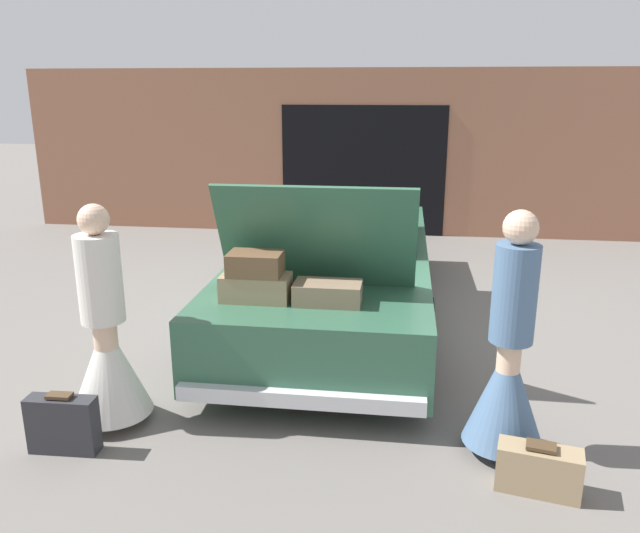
{
  "coord_description": "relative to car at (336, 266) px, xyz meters",
  "views": [
    {
      "loc": [
        0.71,
        -6.58,
        2.49
      ],
      "look_at": [
        0.0,
        -1.35,
        0.97
      ],
      "focal_mm": 35.0,
      "sensor_mm": 36.0,
      "label": 1
    }
  ],
  "objects": [
    {
      "name": "ground_plane",
      "position": [
        0.0,
        -0.01,
        -0.59
      ],
      "size": [
        40.0,
        40.0,
        0.0
      ],
      "primitive_type": "plane",
      "color": "slate"
    },
    {
      "name": "garage_wall_back",
      "position": [
        0.0,
        4.2,
        0.81
      ],
      "size": [
        12.0,
        0.14,
        2.8
      ],
      "color": "#9E664C",
      "rests_on": "ground_plane"
    },
    {
      "name": "car",
      "position": [
        0.0,
        0.0,
        0.0
      ],
      "size": [
        2.0,
        5.01,
        1.75
      ],
      "color": "#336047",
      "rests_on": "ground_plane"
    },
    {
      "name": "person_left",
      "position": [
        -1.46,
        -2.53,
        0.02
      ],
      "size": [
        0.61,
        0.61,
        1.7
      ],
      "rotation": [
        0.0,
        0.0,
        -1.33
      ],
      "color": "beige",
      "rests_on": "ground_plane"
    },
    {
      "name": "person_right",
      "position": [
        1.46,
        -2.56,
        0.05
      ],
      "size": [
        0.56,
        0.56,
        1.74
      ],
      "rotation": [
        0.0,
        0.0,
        1.36
      ],
      "color": "beige",
      "rests_on": "ground_plane"
    },
    {
      "name": "suitcase_beside_left_person",
      "position": [
        -1.61,
        -2.97,
        -0.38
      ],
      "size": [
        0.49,
        0.17,
        0.45
      ],
      "color": "#2D2D33",
      "rests_on": "ground_plane"
    },
    {
      "name": "suitcase_beside_right_person",
      "position": [
        1.63,
        -2.99,
        -0.43
      ],
      "size": [
        0.55,
        0.3,
        0.34
      ],
      "color": "#9E8460",
      "rests_on": "ground_plane"
    }
  ]
}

